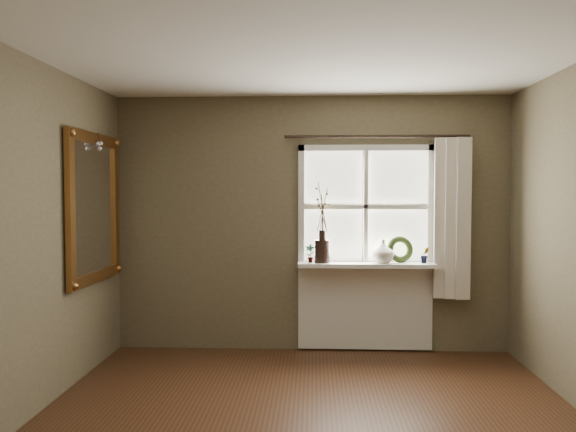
% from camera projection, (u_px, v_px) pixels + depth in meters
% --- Properties ---
extents(ceiling, '(4.50, 4.50, 0.00)m').
position_uv_depth(ceiling, '(310.00, 33.00, 3.43)').
color(ceiling, silver).
rests_on(ceiling, ground).
extents(wall_back, '(4.00, 0.10, 2.60)m').
position_uv_depth(wall_back, '(311.00, 224.00, 5.78)').
color(wall_back, brown).
rests_on(wall_back, ground).
extents(wall_front, '(4.00, 0.10, 2.60)m').
position_uv_depth(wall_front, '(300.00, 348.00, 1.19)').
color(wall_front, brown).
rests_on(wall_front, ground).
extents(window_frame, '(1.36, 0.06, 1.24)m').
position_uv_depth(window_frame, '(365.00, 206.00, 5.68)').
color(window_frame, silver).
rests_on(window_frame, wall_back).
extents(window_sill, '(1.36, 0.26, 0.04)m').
position_uv_depth(window_sill, '(366.00, 265.00, 5.59)').
color(window_sill, silver).
rests_on(window_sill, wall_back).
extents(window_apron, '(1.36, 0.04, 0.88)m').
position_uv_depth(window_apron, '(365.00, 306.00, 5.72)').
color(window_apron, silver).
rests_on(window_apron, ground).
extents(dark_jug, '(0.19, 0.19, 0.23)m').
position_uv_depth(dark_jug, '(322.00, 251.00, 5.61)').
color(dark_jug, black).
rests_on(dark_jug, window_sill).
extents(cream_vase, '(0.29, 0.29, 0.23)m').
position_uv_depth(cream_vase, '(383.00, 251.00, 5.58)').
color(cream_vase, beige).
rests_on(cream_vase, window_sill).
extents(wreath, '(0.29, 0.18, 0.28)m').
position_uv_depth(wreath, '(400.00, 252.00, 5.61)').
color(wreath, '#2E401C').
rests_on(wreath, window_sill).
extents(potted_plant_left, '(0.11, 0.08, 0.18)m').
position_uv_depth(potted_plant_left, '(310.00, 253.00, 5.61)').
color(potted_plant_left, '#2E401C').
rests_on(potted_plant_left, window_sill).
extents(potted_plant_right, '(0.10, 0.09, 0.16)m').
position_uv_depth(potted_plant_right, '(425.00, 255.00, 5.56)').
color(potted_plant_right, '#2E401C').
rests_on(potted_plant_right, window_sill).
extents(curtain, '(0.36, 0.12, 1.59)m').
position_uv_depth(curtain, '(452.00, 218.00, 5.54)').
color(curtain, beige).
rests_on(curtain, wall_back).
extents(curtain_rod, '(1.84, 0.03, 0.03)m').
position_uv_depth(curtain_rod, '(376.00, 136.00, 5.58)').
color(curtain_rod, black).
rests_on(curtain_rod, wall_back).
extents(gilt_mirror, '(0.10, 1.13, 1.35)m').
position_uv_depth(gilt_mirror, '(94.00, 207.00, 5.09)').
color(gilt_mirror, white).
rests_on(gilt_mirror, wall_left).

